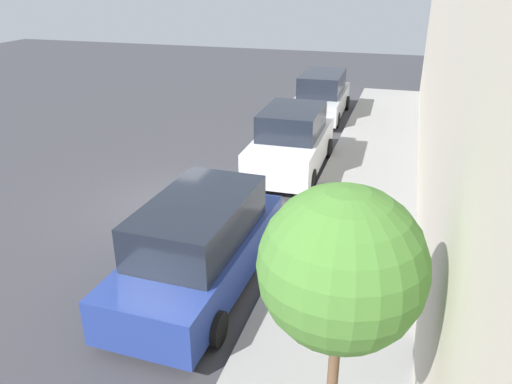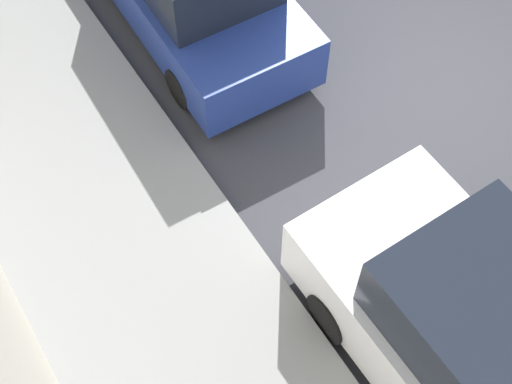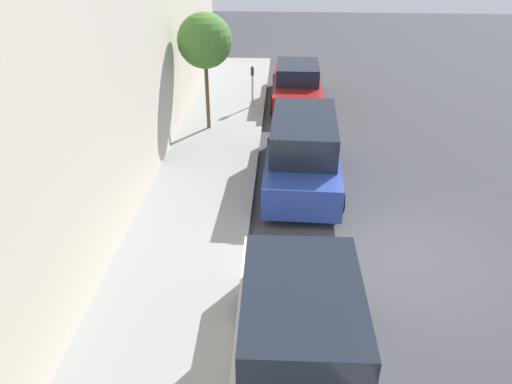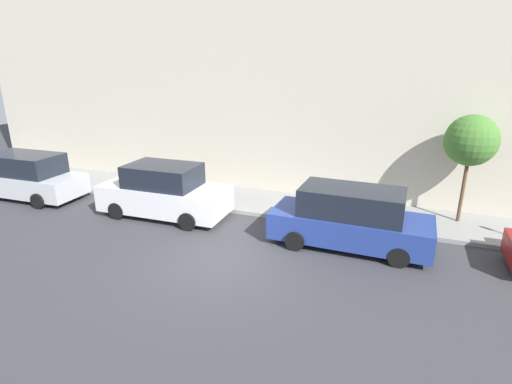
% 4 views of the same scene
% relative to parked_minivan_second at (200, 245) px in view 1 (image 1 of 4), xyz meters
% --- Properties ---
extents(ground_plane, '(60.00, 60.00, 0.00)m').
position_rel_parked_minivan_second_xyz_m(ground_plane, '(-2.22, 3.37, -0.92)').
color(ground_plane, '#38383D').
extents(sidewalk, '(2.82, 32.00, 0.15)m').
position_rel_parked_minivan_second_xyz_m(sidewalk, '(2.69, 3.37, -0.85)').
color(sidewalk, gray).
rests_on(sidewalk, ground_plane).
extents(parked_minivan_second, '(2.04, 4.95, 1.90)m').
position_rel_parked_minivan_second_xyz_m(parked_minivan_second, '(0.00, 0.00, 0.00)').
color(parked_minivan_second, navy).
rests_on(parked_minivan_second, ground_plane).
extents(parked_suv_third, '(2.08, 4.83, 1.98)m').
position_rel_parked_minivan_second_xyz_m(parked_suv_third, '(0.21, 6.88, 0.01)').
color(parked_suv_third, silver).
rests_on(parked_suv_third, ground_plane).
extents(parked_minivan_fourth, '(2.03, 4.95, 1.90)m').
position_rel_parked_minivan_second_xyz_m(parked_minivan_fourth, '(-0.02, 13.52, -0.00)').
color(parked_minivan_fourth, '#B7BABF').
rests_on(parked_minivan_fourth, ground_plane).
extents(street_tree, '(1.72, 1.72, 3.77)m').
position_rel_parked_minivan_second_xyz_m(street_tree, '(3.07, -3.41, 2.12)').
color(street_tree, brown).
rests_on(street_tree, sidewalk).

